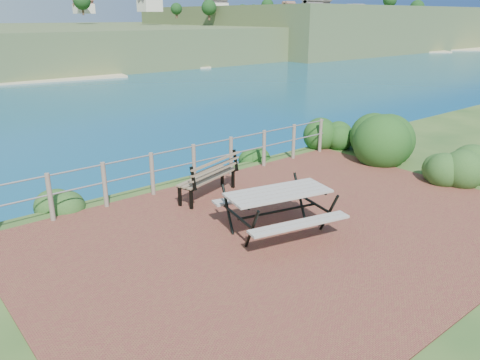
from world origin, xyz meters
name	(u,v)px	position (x,y,z in m)	size (l,w,h in m)	color
ground	(291,229)	(0.00, 0.00, 0.00)	(10.00, 7.00, 0.12)	brown
safety_railing	(194,162)	(0.00, 3.35, 0.57)	(9.40, 0.10, 1.00)	#6B5B4C
distant_bay	(251,26)	(173.07, 202.61, -1.52)	(290.00, 232.36, 24.00)	#405329
picnic_table	(278,207)	(-0.31, 0.08, 0.53)	(2.08, 1.66, 0.82)	#9E978D
park_bench	(207,171)	(-0.25, 2.44, 0.63)	(1.75, 0.90, 0.96)	brown
shrub_right_front	(377,159)	(5.34, 1.80, 0.00)	(1.63, 1.63, 2.31)	#1A4214
shrub_right_back	(450,180)	(5.16, -0.51, 0.00)	(1.18, 1.18, 1.68)	#21491B
shrub_right_edge	(330,147)	(5.35, 3.54, 0.00)	(1.11, 1.11, 1.59)	#1A4214
shrub_lip_west	(58,207)	(-3.13, 4.03, 0.00)	(0.87, 0.87, 0.66)	#21491B
shrub_lip_east	(251,158)	(2.57, 4.19, 0.00)	(0.75, 0.75, 0.48)	#1A4214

